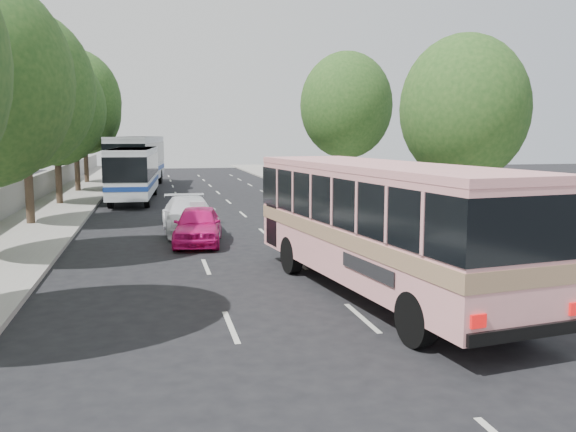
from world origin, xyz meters
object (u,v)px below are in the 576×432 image
object	(u,v)px
white_pickup	(189,215)
tour_coach_rear	(137,157)
pink_taxi	(198,225)
pink_bus	(380,214)
tour_coach_front	(134,169)

from	to	relation	value
white_pickup	tour_coach_rear	xyz separation A→B (m)	(-2.50, 22.35, 1.59)
pink_taxi	tour_coach_rear	bearing A→B (deg)	103.85
pink_bus	tour_coach_front	size ratio (longest dim) A/B	0.98
pink_taxi	tour_coach_rear	size ratio (longest dim) A/B	0.31
pink_taxi	tour_coach_front	bearing A→B (deg)	107.32
pink_bus	white_pickup	distance (m)	11.73
pink_taxi	tour_coach_rear	world-z (taller)	tour_coach_rear
tour_coach_front	tour_coach_rear	bearing A→B (deg)	93.51
white_pickup	tour_coach_front	distance (m)	13.51
pink_taxi	white_pickup	xyz separation A→B (m)	(-0.16, 2.58, 0.03)
tour_coach_rear	pink_taxi	bearing A→B (deg)	-77.54
pink_bus	pink_taxi	xyz separation A→B (m)	(-3.85, 8.36, -1.36)
tour_coach_front	tour_coach_rear	distance (m)	9.14
pink_taxi	white_pickup	bearing A→B (deg)	101.39
pink_bus	tour_coach_rear	world-z (taller)	tour_coach_rear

